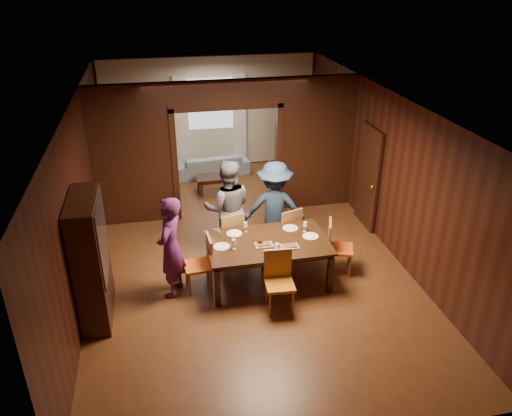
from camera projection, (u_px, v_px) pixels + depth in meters
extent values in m
plane|color=#573018|center=(242.00, 249.00, 9.60)|extent=(9.00, 9.00, 0.00)
cube|color=silver|center=(240.00, 99.00, 8.31)|extent=(5.50, 9.00, 0.02)
cube|color=black|center=(210.00, 113.00, 12.90)|extent=(5.50, 0.02, 2.90)
cube|color=black|center=(82.00, 192.00, 8.45)|extent=(0.02, 9.00, 2.90)
cube|color=black|center=(383.00, 168.00, 9.46)|extent=(0.02, 9.00, 2.90)
cube|color=black|center=(134.00, 168.00, 10.12)|extent=(1.65, 0.15, 2.40)
cube|color=black|center=(315.00, 155.00, 10.82)|extent=(1.65, 0.15, 2.40)
cube|color=black|center=(226.00, 92.00, 9.83)|extent=(5.50, 0.15, 0.50)
cube|color=beige|center=(210.00, 113.00, 12.88)|extent=(5.40, 0.04, 2.85)
imported|color=#521E59|center=(171.00, 248.00, 7.95)|extent=(0.63, 0.74, 1.73)
imported|color=#56575E|center=(228.00, 208.00, 9.08)|extent=(0.97, 0.80, 1.86)
imported|color=#1B2C45|center=(275.00, 208.00, 9.19)|extent=(1.28, 0.91, 1.79)
imported|color=#839EAB|center=(212.00, 165.00, 12.84)|extent=(1.92, 0.90, 0.54)
imported|color=black|center=(272.00, 236.00, 8.43)|extent=(0.36, 0.36, 0.09)
cube|color=black|center=(267.00, 260.00, 8.51)|extent=(2.03, 1.26, 0.76)
cube|color=black|center=(213.00, 184.00, 11.89)|extent=(0.80, 0.50, 0.40)
cube|color=black|center=(91.00, 260.00, 7.38)|extent=(0.40, 1.20, 2.00)
cube|color=black|center=(368.00, 178.00, 10.06)|extent=(0.06, 0.90, 2.10)
cube|color=silver|center=(210.00, 104.00, 12.74)|extent=(1.20, 0.03, 1.30)
cube|color=white|center=(182.00, 123.00, 12.77)|extent=(0.35, 0.06, 2.40)
cube|color=white|center=(239.00, 120.00, 13.04)|extent=(0.35, 0.06, 2.40)
cylinder|color=silver|center=(222.00, 247.00, 8.18)|extent=(0.27, 0.27, 0.01)
cylinder|color=white|center=(234.00, 233.00, 8.57)|extent=(0.27, 0.27, 0.01)
cylinder|color=silver|center=(290.00, 228.00, 8.74)|extent=(0.27, 0.27, 0.01)
cylinder|color=white|center=(310.00, 236.00, 8.49)|extent=(0.27, 0.27, 0.01)
cylinder|color=white|center=(272.00, 254.00, 7.97)|extent=(0.27, 0.27, 0.01)
cube|color=slate|center=(264.00, 244.00, 8.21)|extent=(0.30, 0.20, 0.04)
cube|color=gray|center=(290.00, 246.00, 8.17)|extent=(0.30, 0.20, 0.04)
cylinder|color=white|center=(277.00, 248.00, 8.02)|extent=(0.07, 0.07, 0.14)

